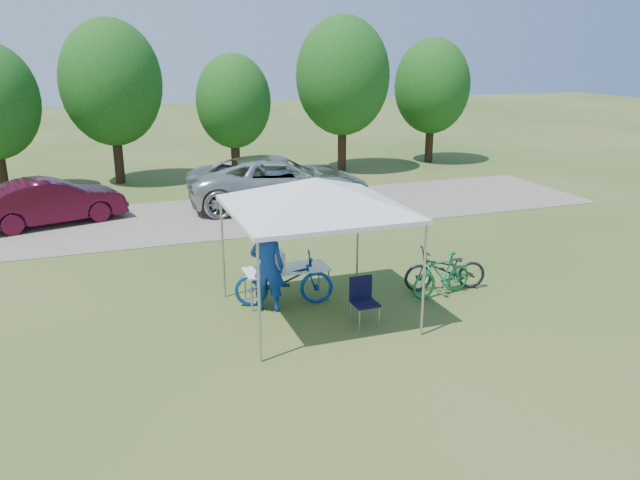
# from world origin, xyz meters

# --- Properties ---
(ground) EXTENTS (100.00, 100.00, 0.00)m
(ground) POSITION_xyz_m (0.00, 0.00, 0.00)
(ground) COLOR #2D5119
(ground) RESTS_ON ground
(gravel_strip) EXTENTS (24.00, 5.00, 0.02)m
(gravel_strip) POSITION_xyz_m (0.00, 8.00, 0.01)
(gravel_strip) COLOR gray
(gravel_strip) RESTS_ON ground
(canopy) EXTENTS (4.53, 4.53, 3.00)m
(canopy) POSITION_xyz_m (0.00, 0.00, 2.65)
(canopy) COLOR #A5A5AA
(canopy) RESTS_ON ground
(treeline) EXTENTS (24.89, 4.28, 6.30)m
(treeline) POSITION_xyz_m (-0.29, 14.05, 3.53)
(treeline) COLOR #382314
(treeline) RESTS_ON ground
(folding_table) EXTENTS (1.71, 0.71, 0.70)m
(folding_table) POSITION_xyz_m (-0.33, 0.89, 0.66)
(folding_table) COLOR white
(folding_table) RESTS_ON ground
(folding_chair) EXTENTS (0.47, 0.48, 0.90)m
(folding_chair) POSITION_xyz_m (0.71, -0.63, 0.53)
(folding_chair) COLOR black
(folding_chair) RESTS_ON ground
(cooler) EXTENTS (0.51, 0.35, 0.37)m
(cooler) POSITION_xyz_m (-0.64, 0.89, 0.89)
(cooler) COLOR white
(cooler) RESTS_ON folding_table
(ice_cream_cup) EXTENTS (0.07, 0.07, 0.05)m
(ice_cream_cup) POSITION_xyz_m (0.13, 0.84, 0.73)
(ice_cream_cup) COLOR gold
(ice_cream_cup) RESTS_ON folding_table
(cyclist) EXTENTS (0.78, 0.67, 1.82)m
(cyclist) POSITION_xyz_m (-0.83, 0.51, 0.91)
(cyclist) COLOR navy
(cyclist) RESTS_ON ground
(bike_blue) EXTENTS (2.10, 1.10, 1.05)m
(bike_blue) POSITION_xyz_m (-0.43, 0.71, 0.52)
(bike_blue) COLOR #113B9A
(bike_blue) RESTS_ON ground
(bike_green) EXTENTS (1.57, 0.71, 0.91)m
(bike_green) POSITION_xyz_m (2.81, 0.06, 0.46)
(bike_green) COLOR #1A773F
(bike_green) RESTS_ON ground
(bike_dark) EXTENTS (1.88, 0.94, 0.95)m
(bike_dark) POSITION_xyz_m (3.04, 0.29, 0.47)
(bike_dark) COLOR black
(bike_dark) RESTS_ON ground
(minivan) EXTENTS (6.16, 3.34, 1.64)m
(minivan) POSITION_xyz_m (1.75, 8.66, 0.84)
(minivan) COLOR beige
(minivan) RESTS_ON gravel_strip
(sedan) EXTENTS (4.32, 2.51, 1.35)m
(sedan) POSITION_xyz_m (-5.14, 8.80, 0.69)
(sedan) COLOR #420B1D
(sedan) RESTS_ON gravel_strip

